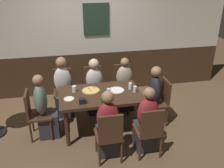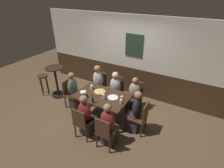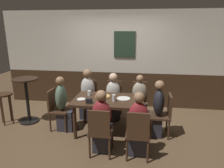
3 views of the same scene
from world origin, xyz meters
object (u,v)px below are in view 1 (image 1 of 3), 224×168
Objects in this scene: person_right_near at (146,124)px; dining_table at (100,98)px; chair_right_near at (150,129)px; chair_head_west at (35,112)px; tumbler_water at (130,86)px; pint_glass_pale at (109,93)px; plate_white_small at (69,99)px; condiment_caddy at (82,101)px; chair_right_far at (123,83)px; plate_white_large at (116,90)px; chair_head_east at (160,100)px; person_mid_far at (95,90)px; chair_mid_near at (109,134)px; beer_bottle_green at (103,99)px; pizza at (91,90)px; person_mid_near at (107,129)px; chair_mid_far at (94,85)px; person_head_west at (45,111)px; chair_left_far at (63,88)px; tumbler_short at (74,89)px; person_head_east at (152,101)px; person_left_far at (64,91)px; person_right_far at (125,88)px; pint_glass_amber at (135,89)px.

dining_table is at bearing 131.69° from person_right_near.
chair_head_west is (-1.75, 0.87, 0.00)m from chair_right_near.
chair_right_near is at bearing -26.27° from chair_head_west.
chair_right_near reaches higher than tumbler_water.
pint_glass_pale reaches higher than plate_white_small.
condiment_caddy is (-0.96, 0.42, 0.30)m from person_right_near.
chair_right_far is 3.21× the size of plate_white_large.
chair_head_east is 0.86m from person_right_near.
person_mid_far is (-0.63, 1.57, -0.02)m from chair_right_near.
beer_bottle_green is at bearing 91.83° from chair_mid_near.
plate_white_large is at bearing 10.83° from plate_white_small.
chair_mid_near is at bearing -81.74° from pizza.
pizza is (-0.14, 0.83, 0.27)m from person_mid_near.
chair_mid_near is at bearing -90.00° from chair_mid_far.
chair_head_east is at bearing 11.06° from condiment_caddy.
chair_right_near is 1.81m from person_head_west.
chair_left_far is 7.87× the size of tumbler_short.
person_head_east reaches higher than dining_table.
person_mid_near is 4.74× the size of beer_bottle_green.
person_head_east is at bearing -36.04° from person_mid_far.
chair_right_far is at bearing 28.53° from person_head_west.
chair_head_east is at bearing -21.91° from person_left_far.
chair_right_far is 1.57m from person_right_near.
person_right_far reaches higher than pint_glass_pale.
tumbler_short is at bearing 174.91° from tumbler_water.
chair_head_west is at bearing 160.84° from beer_bottle_green.
dining_table is 12.74× the size of tumbler_short.
person_right_far is 9.69× the size of pint_glass_amber.
beer_bottle_green is (-0.02, -1.25, 0.34)m from chair_mid_far.
person_left_far is at bearing 131.60° from dining_table.
person_head_west is 1.93m from person_head_east.
dining_table is at bearing 87.73° from beer_bottle_green.
chair_head_west is 1.00× the size of chair_mid_near.
person_head_east reaches higher than chair_left_far.
tumbler_water is (1.19, -0.64, 0.28)m from person_left_far.
person_mid_far is at bearing 115.39° from plate_white_large.
plate_white_small is at bearing 151.98° from beer_bottle_green.
person_left_far is 10.69× the size of tumbler_short.
tumbler_short is at bearing 103.27° from condiment_caddy.
person_right_near is 1.34m from plate_white_small.
chair_head_west is 7.87× the size of tumbler_short.
person_right_near is (0.00, -1.57, -0.02)m from chair_right_far.
person_left_far reaches higher than tumbler_short.
tumbler_short reaches higher than pizza.
chair_mid_far is at bearing 37.52° from chair_head_west.
dining_table is 0.58m from tumbler_water.
tumbler_short is at bearing -121.37° from chair_mid_far.
pizza is 0.46m from plate_white_small.
condiment_caddy is at bearing -167.12° from pint_glass_amber.
chair_head_west is at bearing 177.70° from pint_glass_amber.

